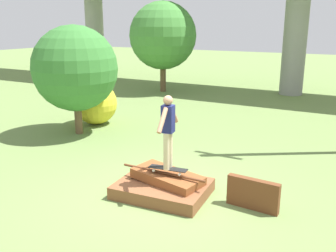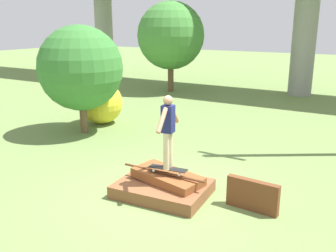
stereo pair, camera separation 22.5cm
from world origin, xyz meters
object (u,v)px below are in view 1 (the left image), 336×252
(tree_behind_left, at_px, (163,36))
(bush_yellow_flowering, at_px, (96,103))
(skater, at_px, (168,128))
(tree_behind_right, at_px, (75,69))
(skateboard, at_px, (168,169))

(tree_behind_left, bearing_deg, bush_yellow_flowering, -80.29)
(skater, bearing_deg, bush_yellow_flowering, 142.62)
(tree_behind_right, bearing_deg, skateboard, -28.93)
(tree_behind_right, height_order, bush_yellow_flowering, tree_behind_right)
(skateboard, height_order, bush_yellow_flowering, bush_yellow_flowering)
(skateboard, distance_m, tree_behind_right, 5.48)
(tree_behind_left, relative_size, tree_behind_right, 1.33)
(skateboard, xyz_separation_m, bush_yellow_flowering, (-4.87, 3.72, 0.16))
(skater, xyz_separation_m, bush_yellow_flowering, (-4.87, 3.72, -0.69))
(skater, height_order, tree_behind_left, tree_behind_left)
(skateboard, relative_size, bush_yellow_flowering, 0.55)
(tree_behind_right, xyz_separation_m, bush_yellow_flowering, (-0.25, 1.17, -1.31))
(skater, xyz_separation_m, tree_behind_left, (-6.03, 10.48, 1.36))
(bush_yellow_flowering, bearing_deg, skateboard, -37.38)
(skater, bearing_deg, tree_behind_right, 151.07)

